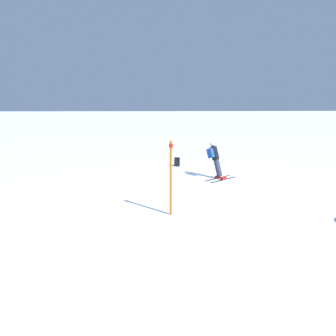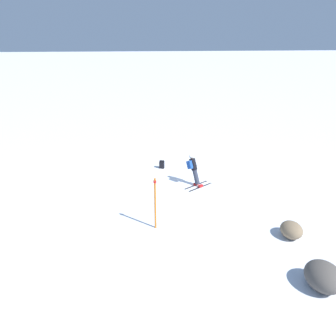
{
  "view_description": "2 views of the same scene",
  "coord_description": "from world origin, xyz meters",
  "px_view_note": "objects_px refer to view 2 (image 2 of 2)",
  "views": [
    {
      "loc": [
        -12.79,
        3.3,
        3.4
      ],
      "look_at": [
        -1.51,
        2.54,
        0.7
      ],
      "focal_mm": 28.0,
      "sensor_mm": 36.0,
      "label": 1
    },
    {
      "loc": [
        -17.32,
        3.47,
        7.92
      ],
      "look_at": [
        -2.34,
        1.85,
        1.72
      ],
      "focal_mm": 35.0,
      "sensor_mm": 36.0,
      "label": 2
    }
  ],
  "objects_px": {
    "skier": "(194,168)",
    "exposed_boulder_1": "(324,276)",
    "exposed_boulder_0": "(291,230)",
    "trail_marker": "(155,202)",
    "spare_backpack": "(162,165)"
  },
  "relations": [
    {
      "from": "skier",
      "to": "exposed_boulder_1",
      "type": "distance_m",
      "value": 9.01
    },
    {
      "from": "exposed_boulder_0",
      "to": "exposed_boulder_1",
      "type": "relative_size",
      "value": 0.75
    },
    {
      "from": "skier",
      "to": "exposed_boulder_0",
      "type": "bearing_deg",
      "value": 175.91
    },
    {
      "from": "trail_marker",
      "to": "exposed_boulder_0",
      "type": "bearing_deg",
      "value": -103.19
    },
    {
      "from": "exposed_boulder_0",
      "to": "exposed_boulder_1",
      "type": "height_order",
      "value": "exposed_boulder_1"
    },
    {
      "from": "exposed_boulder_0",
      "to": "trail_marker",
      "type": "xyz_separation_m",
      "value": [
        1.31,
        5.59,
        0.95
      ]
    },
    {
      "from": "spare_backpack",
      "to": "exposed_boulder_1",
      "type": "distance_m",
      "value": 11.94
    },
    {
      "from": "spare_backpack",
      "to": "exposed_boulder_1",
      "type": "xyz_separation_m",
      "value": [
        -11.1,
        -4.4,
        0.21
      ]
    },
    {
      "from": "skier",
      "to": "exposed_boulder_1",
      "type": "bearing_deg",
      "value": 164.95
    },
    {
      "from": "spare_backpack",
      "to": "trail_marker",
      "type": "xyz_separation_m",
      "value": [
        -6.84,
        0.89,
        1.04
      ]
    },
    {
      "from": "skier",
      "to": "trail_marker",
      "type": "bearing_deg",
      "value": 116.67
    },
    {
      "from": "trail_marker",
      "to": "exposed_boulder_1",
      "type": "bearing_deg",
      "value": -128.84
    },
    {
      "from": "exposed_boulder_0",
      "to": "trail_marker",
      "type": "distance_m",
      "value": 5.82
    },
    {
      "from": "skier",
      "to": "spare_backpack",
      "type": "relative_size",
      "value": 3.59
    },
    {
      "from": "spare_backpack",
      "to": "exposed_boulder_0",
      "type": "xyz_separation_m",
      "value": [
        -8.15,
        -4.7,
        0.09
      ]
    }
  ]
}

